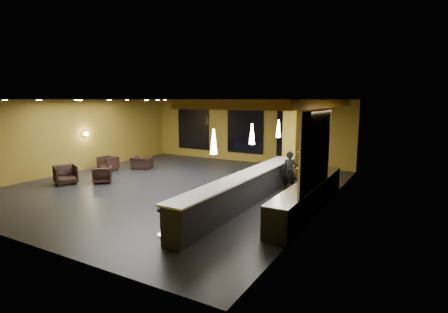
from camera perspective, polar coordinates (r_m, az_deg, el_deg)
The scene contains 34 objects.
floor at distance 14.53m, azimuth -7.89°, elevation -4.91°, with size 12.00×13.00×0.10m, color black.
ceiling at distance 14.09m, azimuth -8.22°, elevation 9.43°, with size 12.00×13.00×0.10m, color black.
wall_back at distance 19.77m, azimuth 3.59°, elevation 4.23°, with size 12.00×0.10×3.50m, color olive.
wall_front at distance 9.91m, azimuth -31.73°, elevation -2.27°, with size 12.00×0.10×3.50m, color olive.
wall_left at distance 18.50m, azimuth -23.13°, elevation 3.15°, with size 0.10×13.00×3.50m, color olive.
wall_right at distance 11.59m, azimuth 16.44°, elevation 0.25°, with size 0.10×13.00×3.50m, color olive.
wood_soffit at distance 13.01m, azimuth 8.89°, elevation 8.59°, with size 3.60×8.00×0.28m, color olive.
window_left at distance 21.44m, azimuth -5.01°, elevation 4.48°, with size 2.20×0.06×2.40m, color black.
window_center at distance 19.68m, azimuth 3.45°, elevation 4.06°, with size 2.20×0.06×2.40m, color black.
window_right at distance 18.56m, azimuth 11.81°, elevation 3.57°, with size 2.20×0.06×2.40m, color black.
tile_backsplash at distance 10.61m, azimuth 14.80°, elevation 0.88°, with size 0.06×3.20×2.40m, color white.
bar_counter at distance 11.70m, azimuth 3.44°, elevation -5.56°, with size 0.60×8.00×1.00m, color black.
bar_top at distance 11.58m, azimuth 3.47°, elevation -3.05°, with size 0.78×8.10×0.05m, color white.
prep_counter at distance 11.49m, azimuth 13.61°, elevation -6.45°, with size 0.70×6.00×0.86m, color black.
prep_top at distance 11.37m, azimuth 13.70°, elevation -4.25°, with size 0.72×6.00×0.03m, color silver.
wall_shelf_lower at distance 10.52m, azimuth 13.69°, elevation -1.36°, with size 0.30×1.50×0.03m, color silver.
wall_shelf_upper at distance 10.45m, azimuth 13.79°, elevation 1.07°, with size 0.30×1.50×0.03m, color silver.
column at distance 15.67m, azimuth 10.90°, elevation 2.74°, with size 0.60×0.60×3.50m, color #A88925.
wall_sconce at distance 18.67m, azimuth -21.60°, elevation 3.45°, with size 0.22×0.22×0.22m, color #FFE5B2.
pendant_0 at distance 9.62m, azimuth -1.70°, elevation 2.44°, with size 0.20×0.20×0.70m, color white.
pendant_1 at distance 11.81m, azimuth 4.60°, elevation 3.70°, with size 0.20×0.20×0.70m, color white.
pendant_2 at distance 14.11m, azimuth 8.89°, elevation 4.54°, with size 0.20×0.20×0.70m, color white.
staff_a at distance 13.56m, azimuth 10.66°, elevation -2.43°, with size 0.57×0.37×1.55m, color black.
staff_b at distance 14.28m, azimuth 14.01°, elevation -1.50°, with size 0.86×0.67×1.77m, color black.
staff_c at distance 14.16m, azimuth 15.19°, elevation -1.92°, with size 0.80×0.52×1.64m, color black.
armchair_a at distance 15.99m, azimuth -24.45°, elevation -2.73°, with size 0.84×0.86×0.79m, color black.
armchair_b at distance 15.66m, azimuth -19.26°, elevation -2.82°, with size 0.74×0.77×0.70m, color black.
armchair_c at distance 18.23m, azimuth -18.40°, elevation -1.07°, with size 0.77×0.79×0.72m, color black.
armchair_d at distance 18.19m, azimuth -13.28°, elevation -1.02°, with size 0.96×0.84×0.62m, color black.
bar_stool_0 at distance 9.31m, azimuth -9.76°, elevation -9.84°, with size 0.37×0.37×0.73m.
bar_stool_1 at distance 10.71m, azimuth -4.08°, elevation -6.80°, with size 0.42×0.42×0.83m.
bar_stool_2 at distance 12.05m, azimuth 0.19°, elevation -5.06°, with size 0.40×0.40×0.79m.
bar_stool_3 at distance 13.57m, azimuth 3.79°, elevation -3.26°, with size 0.43×0.43×0.86m.
bar_stool_4 at distance 15.05m, azimuth 6.18°, elevation -2.08°, with size 0.43×0.43×0.84m.
Camera 1 is at (8.59, -11.17, 3.51)m, focal length 28.00 mm.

